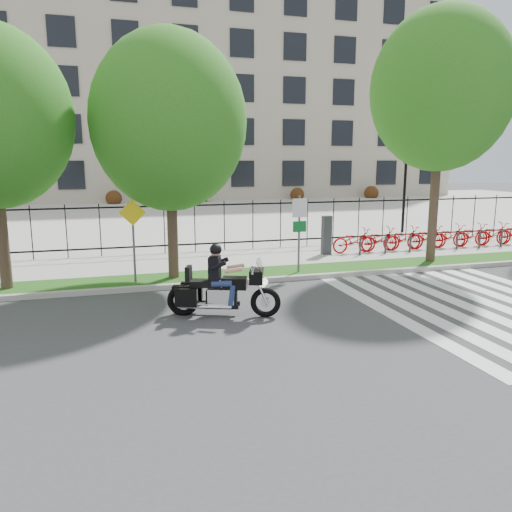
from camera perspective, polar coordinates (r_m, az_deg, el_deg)
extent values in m
plane|color=#3B3B3D|center=(11.85, 6.25, -7.65)|extent=(120.00, 120.00, 0.00)
cube|color=#A3A09A|center=(15.54, 0.51, -2.79)|extent=(60.00, 0.20, 0.15)
cube|color=#1D4E13|center=(16.34, -0.35, -2.11)|extent=(60.00, 1.50, 0.15)
cube|color=#9F9B94|center=(18.70, -2.43, -0.45)|extent=(60.00, 3.50, 0.15)
cube|color=#9F9B94|center=(35.82, -9.15, 4.84)|extent=(80.00, 34.00, 0.10)
cube|color=#AC9D8A|center=(55.88, -12.14, 17.11)|extent=(60.00, 20.00, 20.00)
cylinder|color=black|center=(26.62, 16.58, 6.69)|extent=(0.14, 0.14, 4.00)
cylinder|color=black|center=(26.56, 16.81, 10.77)|extent=(0.06, 0.70, 0.70)
sphere|color=white|center=(26.38, 16.17, 11.03)|extent=(0.36, 0.36, 0.36)
sphere|color=white|center=(26.75, 17.46, 10.95)|extent=(0.36, 0.36, 0.36)
cylinder|color=#38281E|center=(15.72, -27.08, 2.84)|extent=(0.32, 0.32, 3.45)
cylinder|color=#38281E|center=(15.54, -9.55, 3.62)|extent=(0.32, 0.32, 3.35)
ellipsoid|color=#1D6116|center=(15.46, -9.92, 14.92)|extent=(4.60, 4.60, 5.29)
cylinder|color=#38281E|center=(18.92, 19.69, 6.21)|extent=(0.32, 0.32, 4.52)
ellipsoid|color=#1D6116|center=(19.02, 20.44, 17.39)|extent=(4.81, 4.81, 5.53)
cube|color=#2D2D33|center=(19.48, 8.06, 2.38)|extent=(0.35, 0.25, 1.50)
imported|color=#AF0202|center=(20.04, 11.18, 1.75)|extent=(1.85, 0.64, 0.97)
cylinder|color=#2D2D33|center=(19.63, 11.83, 1.13)|extent=(0.08, 0.08, 0.70)
imported|color=#AF0202|center=(20.57, 13.90, 1.86)|extent=(1.85, 0.64, 0.97)
cylinder|color=#2D2D33|center=(20.16, 14.59, 1.27)|extent=(0.08, 0.08, 0.70)
imported|color=#AF0202|center=(21.13, 16.49, 1.97)|extent=(1.85, 0.64, 0.97)
cylinder|color=#2D2D33|center=(20.74, 17.21, 1.39)|extent=(0.08, 0.08, 0.70)
imported|color=#AF0202|center=(21.74, 18.94, 2.07)|extent=(1.85, 0.64, 0.97)
cylinder|color=#2D2D33|center=(21.36, 19.68, 1.51)|extent=(0.08, 0.08, 0.70)
imported|color=#AF0202|center=(22.39, 21.25, 2.16)|extent=(1.85, 0.64, 0.97)
cylinder|color=#2D2D33|center=(22.02, 22.01, 1.61)|extent=(0.08, 0.08, 0.70)
imported|color=#AF0202|center=(23.07, 23.43, 2.24)|extent=(1.85, 0.64, 0.97)
cylinder|color=#2D2D33|center=(22.71, 24.20, 1.71)|extent=(0.08, 0.08, 0.70)
imported|color=#AF0202|center=(23.78, 25.48, 2.31)|extent=(1.85, 0.64, 0.97)
cylinder|color=#2D2D33|center=(23.44, 26.25, 1.80)|extent=(0.08, 0.08, 0.70)
cylinder|color=#59595B|center=(16.22, 4.94, 2.52)|extent=(0.07, 0.07, 2.50)
cube|color=white|center=(16.08, 5.04, 5.49)|extent=(0.50, 0.03, 0.60)
cube|color=#0C6626|center=(16.15, 5.00, 3.37)|extent=(0.45, 0.03, 0.35)
cylinder|color=#59595B|center=(15.17, -13.80, 1.47)|extent=(0.07, 0.07, 2.40)
cube|color=yellow|center=(15.01, -13.95, 4.83)|extent=(0.78, 0.03, 0.78)
torus|color=black|center=(12.13, 1.10, -5.33)|extent=(0.74, 0.39, 0.74)
torus|color=black|center=(12.42, -8.36, -5.07)|extent=(0.79, 0.43, 0.78)
cube|color=black|center=(11.98, 0.08, -2.31)|extent=(0.51, 0.67, 0.32)
cube|color=#26262B|center=(11.92, 0.44, -1.16)|extent=(0.34, 0.56, 0.33)
cube|color=silver|center=(12.21, -3.95, -4.68)|extent=(0.73, 0.57, 0.43)
cube|color=black|center=(12.08, -2.46, -3.10)|extent=(0.68, 0.55, 0.28)
cube|color=black|center=(12.18, -5.71, -3.12)|extent=(0.84, 0.63, 0.15)
cube|color=black|center=(12.21, -7.72, -2.00)|extent=(0.23, 0.38, 0.36)
cube|color=black|center=(12.03, -7.98, -4.72)|extent=(0.56, 0.35, 0.43)
cube|color=black|center=(12.64, -7.35, -3.95)|extent=(0.56, 0.35, 0.43)
cube|color=black|center=(12.06, -4.75, -1.37)|extent=(0.39, 0.49, 0.56)
sphere|color=tan|center=(11.98, -4.63, 0.54)|extent=(0.25, 0.25, 0.25)
sphere|color=black|center=(11.97, -4.63, 0.74)|extent=(0.29, 0.29, 0.29)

